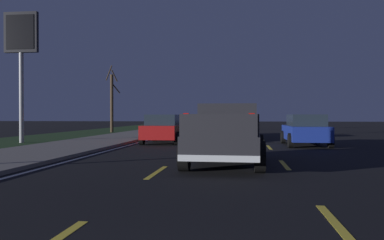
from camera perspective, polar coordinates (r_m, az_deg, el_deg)
The scene contains 11 objects.
ground at distance 28.56m, azimuth 6.10°, elevation -2.35°, with size 144.00×144.00×0.00m, color black.
sidewalk_shoulder at distance 29.63m, azimuth -8.48°, elevation -2.13°, with size 108.00×4.00×0.12m, color slate.
grass_verge at distance 31.34m, azimuth -17.33°, elevation -2.11°, with size 108.00×6.00×0.01m, color #1E3819.
lane_markings at distance 32.27m, azimuth 0.73°, elevation -1.99°, with size 108.78×7.04×0.01m.
pickup_truck at distance 12.74m, azimuth 5.02°, elevation -1.98°, with size 5.49×2.41×1.87m.
sedan_green at distance 26.33m, azimuth 6.41°, elevation -0.90°, with size 4.44×2.09×1.54m.
sedan_red at distance 21.77m, azimuth -3.91°, elevation -1.22°, with size 4.40×2.02×1.54m.
sedan_tan at distance 28.43m, azimuth -1.28°, elevation -0.78°, with size 4.43×2.08×1.54m.
sedan_blue at distance 20.66m, azimuth 15.78°, elevation -1.34°, with size 4.42×2.05×1.54m.
gas_price_sign at distance 24.09m, azimuth -23.09°, elevation 9.84°, with size 0.27×1.90×7.12m.
bare_tree_far at distance 36.21m, azimuth -11.30°, elevation 2.63°, with size 1.55×0.88×5.93m.
Camera 1 is at (-1.52, -0.45, 1.50)m, focal length 37.58 mm.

